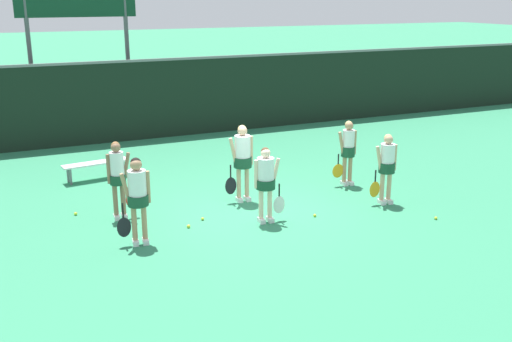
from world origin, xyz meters
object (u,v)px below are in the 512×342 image
object	(u,v)px
player_0	(137,193)
player_5	(348,148)
player_2	(387,163)
tennis_ball_4	(135,199)
bench_courtside	(96,165)
tennis_ball_2	(315,215)
player_3	(118,174)
player_4	(242,156)
tennis_ball_0	(189,226)
tennis_ball_3	(76,214)
tennis_ball_5	(203,219)
tennis_ball_1	(436,218)
player_1	(266,179)
scoreboard	(77,9)

from	to	relation	value
player_0	player_5	xyz separation A→B (m)	(5.60, 1.52, -0.07)
player_2	tennis_ball_4	bearing A→B (deg)	161.59
bench_courtside	tennis_ball_2	distance (m)	6.03
player_5	tennis_ball_2	bearing A→B (deg)	-133.81
player_3	player_4	world-z (taller)	player_4
tennis_ball_0	tennis_ball_3	size ratio (longest dim) A/B	1.01
tennis_ball_2	tennis_ball_5	bearing A→B (deg)	160.57
player_0	tennis_ball_5	distance (m)	1.91
player_3	tennis_ball_1	bearing A→B (deg)	-21.35
bench_courtside	player_2	world-z (taller)	player_2
player_1	tennis_ball_4	bearing A→B (deg)	137.82
player_0	tennis_ball_3	world-z (taller)	player_0
player_1	tennis_ball_5	size ratio (longest dim) A/B	24.69
player_2	tennis_ball_4	xyz separation A→B (m)	(-5.15, 2.49, -0.91)
bench_courtside	player_5	bearing A→B (deg)	-35.97
tennis_ball_3	bench_courtside	bearing A→B (deg)	70.40
player_5	tennis_ball_4	bearing A→B (deg)	173.82
scoreboard	player_2	xyz separation A→B (m)	(5.08, -9.69, -3.17)
tennis_ball_0	tennis_ball_4	world-z (taller)	tennis_ball_0
player_5	tennis_ball_3	distance (m)	6.59
tennis_ball_2	tennis_ball_4	xyz separation A→B (m)	(-3.27, 2.61, 0.00)
tennis_ball_3	tennis_ball_4	xyz separation A→B (m)	(1.39, 0.40, -0.00)
tennis_ball_1	player_2	bearing A→B (deg)	105.83
tennis_ball_3	tennis_ball_4	distance (m)	1.45
player_5	tennis_ball_5	distance (m)	4.29
player_5	tennis_ball_4	distance (m)	5.28
player_0	player_3	xyz separation A→B (m)	(-0.05, 1.50, -0.04)
tennis_ball_1	tennis_ball_4	xyz separation A→B (m)	(-5.52, 3.80, 0.00)
tennis_ball_2	tennis_ball_5	xyz separation A→B (m)	(-2.26, 0.80, -0.00)
bench_courtside	tennis_ball_0	xyz separation A→B (m)	(1.11, -4.18, -0.35)
player_5	tennis_ball_5	bearing A→B (deg)	-163.83
tennis_ball_5	tennis_ball_2	bearing A→B (deg)	-19.43
bench_courtside	tennis_ball_0	world-z (taller)	bench_courtside
player_0	tennis_ball_5	xyz separation A→B (m)	(1.50, 0.67, -0.98)
scoreboard	player_1	bearing A→B (deg)	-77.57
player_2	player_3	size ratio (longest dim) A/B	0.96
tennis_ball_2	tennis_ball_3	world-z (taller)	tennis_ball_3
scoreboard	tennis_ball_5	size ratio (longest dim) A/B	81.10
player_0	tennis_ball_3	bearing A→B (deg)	120.39
scoreboard	player_0	distance (m)	10.17
tennis_ball_1	tennis_ball_5	bearing A→B (deg)	156.19
tennis_ball_4	tennis_ball_3	bearing A→B (deg)	-163.78
player_2	player_3	distance (m)	5.89
player_2	tennis_ball_3	bearing A→B (deg)	169.70
tennis_ball_3	player_4	bearing A→B (deg)	-9.36
scoreboard	tennis_ball_0	bearing A→B (deg)	-86.70
player_0	player_2	size ratio (longest dim) A/B	1.05
player_1	tennis_ball_2	xyz separation A→B (m)	(1.08, -0.18, -0.91)
player_2	tennis_ball_0	distance (m)	4.65
tennis_ball_0	tennis_ball_1	xyz separation A→B (m)	(4.92, -1.70, -0.00)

